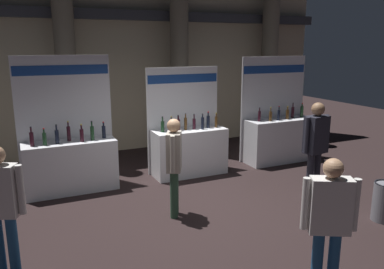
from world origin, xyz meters
name	(u,v)px	position (x,y,z in m)	size (l,w,h in m)	color
ground_plane	(194,213)	(0.00, 0.00, 0.00)	(24.00, 24.00, 0.00)	black
hall_colonnade	(120,32)	(0.00, 4.40, 3.05)	(11.75, 1.01, 6.29)	gray
exhibitor_booth_1	(70,159)	(-1.69, 1.97, 0.62)	(1.78, 0.66, 2.56)	white
exhibitor_booth_2	(189,147)	(0.77, 1.91, 0.59)	(1.65, 0.66, 2.29)	white
exhibitor_booth_3	(279,135)	(3.13, 1.89, 0.63)	(1.78, 0.66, 2.48)	white
visitor_0	(329,217)	(0.40, -2.56, 0.95)	(0.54, 0.38, 1.60)	navy
visitor_1	(174,160)	(-0.32, 0.06, 0.95)	(0.36, 0.48, 1.62)	#33563D
visitor_3	(316,141)	(2.28, -0.27, 1.07)	(0.58, 0.31, 1.76)	#23232D
visitor_4	(1,202)	(-2.80, -0.68, 0.97)	(0.53, 0.36, 1.64)	navy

